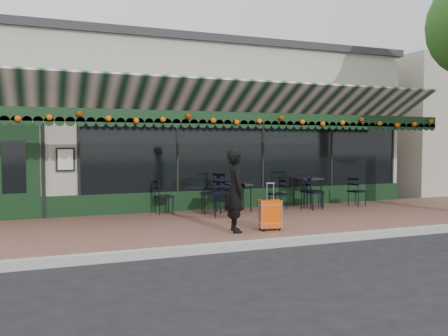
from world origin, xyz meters
name	(u,v)px	position (x,y,z in m)	size (l,w,h in m)	color
ground	(288,245)	(0.00, 0.00, 0.00)	(80.00, 80.00, 0.00)	black
sidewalk	(245,224)	(0.00, 2.00, 0.07)	(18.00, 4.00, 0.15)	brown
curb	(290,242)	(0.00, -0.08, 0.07)	(18.00, 0.16, 0.15)	#9E9E99
restaurant_building	(175,132)	(0.00, 7.84, 2.27)	(12.00, 9.60, 4.50)	#A59D8F
woman	(236,191)	(-0.71, 0.81, 0.96)	(0.59, 0.39, 1.61)	black
suitcase	(270,215)	(-0.01, 0.72, 0.46)	(0.45, 0.30, 0.94)	#ED4507
cafe_table_a	(308,181)	(2.57, 3.57, 0.86)	(0.64, 0.64, 0.79)	black
cafe_table_b	(238,186)	(0.42, 3.35, 0.78)	(0.57, 0.57, 0.71)	black
chair_a_left	(278,194)	(1.54, 3.35, 0.54)	(0.39, 0.39, 0.78)	black
chair_a_right	(315,193)	(2.59, 3.22, 0.56)	(0.41, 0.41, 0.81)	black
chair_a_front	(312,192)	(2.35, 2.97, 0.61)	(0.46, 0.46, 0.92)	black
chair_a_extra	(357,192)	(3.87, 3.12, 0.55)	(0.40, 0.40, 0.80)	black
chair_b_left	(211,194)	(-0.33, 3.32, 0.62)	(0.47, 0.47, 0.94)	black
chair_b_right	(225,191)	(0.15, 3.57, 0.65)	(0.50, 0.50, 0.99)	black
chair_b_front	(222,201)	(-0.32, 2.61, 0.52)	(0.37, 0.37, 0.75)	black
chair_solo	(164,197)	(-1.43, 3.65, 0.57)	(0.42, 0.42, 0.83)	black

